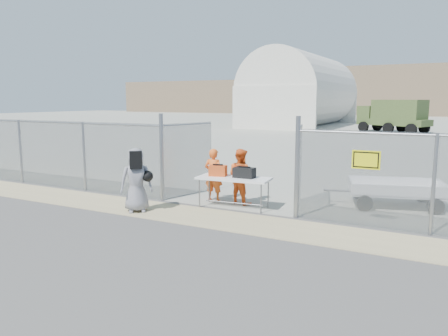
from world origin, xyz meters
The scene contains 13 objects.
ground centered at (0.00, 0.00, 0.00)m, with size 160.00×160.00×0.00m, color #4B4949.
tarmac_inside centered at (0.00, 42.00, 0.01)m, with size 160.00×80.00×0.01m, color #A2A293.
dirt_strip centered at (0.00, 1.00, 0.01)m, with size 44.00×1.60×0.01m, color tan.
chain_link_fence centered at (0.00, 2.00, 1.10)m, with size 40.00×0.20×2.20m, color gray, non-canonical shape.
quonset_hangar centered at (-10.00, 40.00, 4.00)m, with size 9.00×18.00×8.00m, color silver, non-canonical shape.
folding_table centered at (0.18, 2.23, 0.41)m, with size 1.95×0.81×0.83m, color white, non-canonical shape.
orange_bag centered at (-0.31, 2.24, 0.97)m, with size 0.46×0.31×0.29m, color #DB4D1A.
black_duffel centered at (0.44, 2.31, 0.96)m, with size 0.56×0.33×0.27m, color black.
security_worker_left centered at (-0.69, 2.68, 0.76)m, with size 0.55×0.36×1.52m, color orange.
security_worker_right centered at (0.13, 2.73, 0.77)m, with size 0.75×0.59×1.55m, color orange.
visitor centered at (-1.85, 0.66, 0.83)m, with size 0.82×0.53×1.67m, color gray.
utility_trailer centered at (4.02, 4.35, 0.38)m, with size 3.14×1.62×0.76m, color white, non-canonical shape.
military_truck centered at (0.57, 33.03, 1.44)m, with size 6.02×2.22×2.87m, color #435629, non-canonical shape.
Camera 1 is at (5.28, -8.05, 2.88)m, focal length 35.00 mm.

